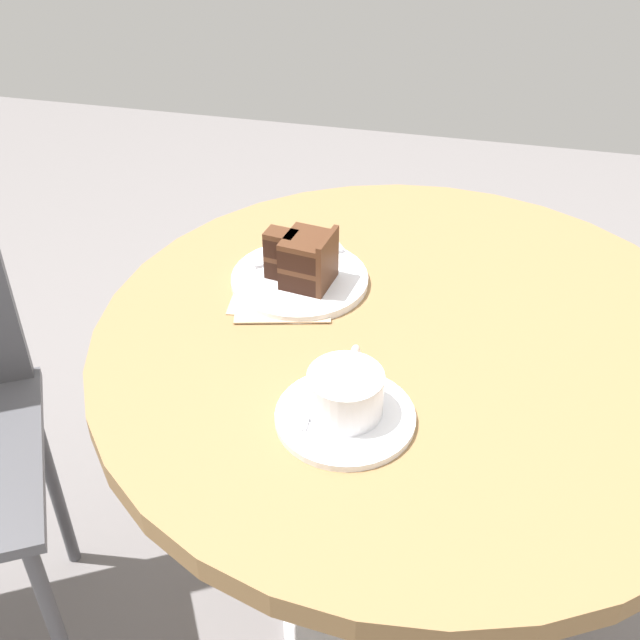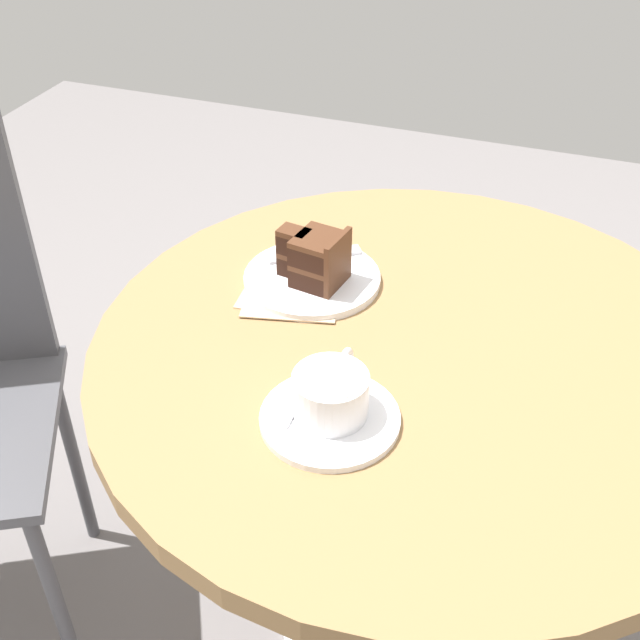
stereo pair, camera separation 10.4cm
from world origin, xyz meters
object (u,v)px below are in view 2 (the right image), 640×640
object	(u,v)px
saucer	(330,418)
fork	(326,254)
cake_plate	(312,279)
coffee_cup	(331,392)
teaspoon	(303,395)
cake_slice	(316,259)
napkin	(295,289)

from	to	relation	value
saucer	fork	distance (m)	0.35
cake_plate	saucer	bearing A→B (deg)	-155.64
fork	coffee_cup	bearing A→B (deg)	-104.37
coffee_cup	cake_plate	bearing A→B (deg)	24.76
coffee_cup	fork	distance (m)	0.34
teaspoon	cake_plate	xyz separation A→B (m)	(0.25, 0.08, -0.01)
cake_plate	fork	bearing A→B (deg)	-1.86
cake_plate	cake_slice	xyz separation A→B (m)	(-0.01, -0.01, 0.04)
saucer	cake_slice	bearing A→B (deg)	23.33
teaspoon	fork	bearing A→B (deg)	14.16
teaspoon	cake_slice	distance (m)	0.25
cake_slice	fork	size ratio (longest dim) A/B	0.83
fork	napkin	xyz separation A→B (m)	(-0.09, 0.02, -0.01)
saucer	fork	xyz separation A→B (m)	(0.33, 0.12, 0.01)
coffee_cup	cake_slice	distance (m)	0.27
coffee_cup	cake_slice	world-z (taller)	cake_slice
fork	cake_plate	bearing A→B (deg)	-126.58
coffee_cup	napkin	size ratio (longest dim) A/B	0.69
teaspoon	saucer	bearing A→B (deg)	-116.53
cake_slice	coffee_cup	bearing A→B (deg)	-156.28
coffee_cup	cake_plate	distance (m)	0.29
saucer	cake_slice	size ratio (longest dim) A/B	1.61
saucer	teaspoon	world-z (taller)	teaspoon
cake_slice	fork	bearing A→B (deg)	7.01
saucer	cake_slice	xyz separation A→B (m)	(0.26, 0.11, 0.05)
cake_slice	napkin	size ratio (longest dim) A/B	0.59
saucer	napkin	size ratio (longest dim) A/B	0.94
fork	saucer	bearing A→B (deg)	-104.60
napkin	fork	bearing A→B (deg)	-11.37
cake_plate	cake_slice	size ratio (longest dim) A/B	1.94
cake_slice	napkin	distance (m)	0.06
saucer	fork	bearing A→B (deg)	20.12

